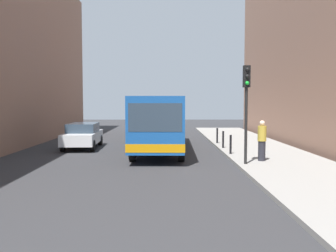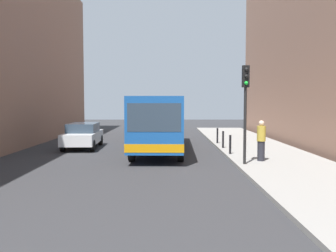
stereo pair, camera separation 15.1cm
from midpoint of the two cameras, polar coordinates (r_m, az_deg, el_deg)
name	(u,v)px [view 2 (the right image)]	position (r m, az deg, el deg)	size (l,w,h in m)	color
ground_plane	(161,161)	(17.30, -0.82, -5.43)	(80.00, 80.00, 0.00)	#2D2D30
sidewalk	(278,160)	(18.03, 16.67, -4.97)	(4.40, 40.00, 0.15)	gray
bus	(160,120)	(21.14, -0.98, 0.95)	(2.76, 11.07, 3.00)	#19519E
car_beside_bus	(83,135)	(22.63, -12.64, -1.35)	(1.99, 4.46, 1.48)	silver
car_behind_bus	(162,126)	(30.19, -0.78, 0.00)	(1.96, 4.45, 1.48)	navy
traffic_light	(246,96)	(15.80, 12.10, 4.55)	(0.28, 0.33, 4.10)	black
bollard_near	(231,144)	(18.87, 9.79, -2.80)	(0.11, 0.11, 0.95)	black
bollard_mid	(223,140)	(21.24, 8.69, -2.06)	(0.11, 0.11, 0.95)	black
bollard_far	(218,136)	(23.62, 7.81, -1.47)	(0.11, 0.11, 0.95)	black
pedestrian_near_signal	(262,141)	(16.94, 14.38, -2.18)	(0.38, 0.38, 1.79)	#26262D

